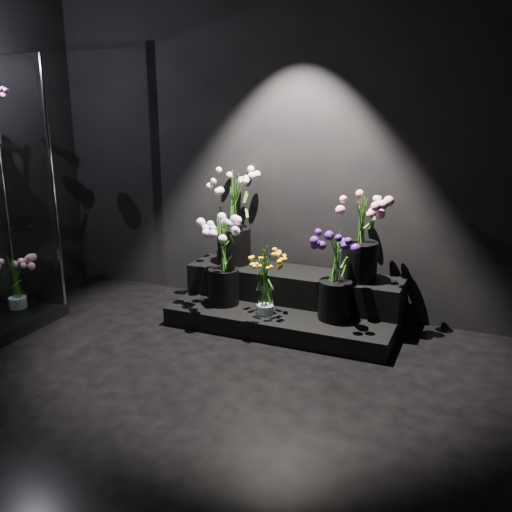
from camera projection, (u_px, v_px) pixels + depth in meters
The scene contains 9 objects.
floor at pixel (139, 414), 3.28m from camera, with size 4.00×4.00×0.00m, color black.
wall_back at pixel (269, 141), 4.66m from camera, with size 4.00×4.00×0.00m, color black.
display_riser at pixel (289, 302), 4.57m from camera, with size 1.75×0.78×0.39m.
bouquet_orange_bells at pixel (265, 281), 4.29m from camera, with size 0.31×0.31×0.52m.
bouquet_lilac at pixel (223, 257), 4.48m from camera, with size 0.41×0.41×0.70m.
bouquet_purple at pixel (336, 272), 4.17m from camera, with size 0.41×0.41×0.66m.
bouquet_cream_roses at pixel (234, 213), 4.71m from camera, with size 0.44×0.44×0.76m.
bouquet_pink_roses at pixel (361, 234), 4.30m from camera, with size 0.49×0.49×0.65m.
bouquet_case_base_pink at pixel (15, 280), 4.56m from camera, with size 0.42×0.42×0.45m.
Camera 1 is at (1.75, -2.40, 1.79)m, focal length 40.00 mm.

